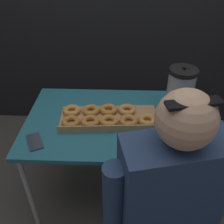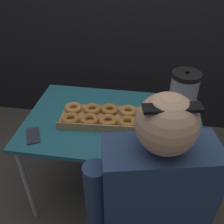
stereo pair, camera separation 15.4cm
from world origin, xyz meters
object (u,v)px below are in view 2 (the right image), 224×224
(person_seated, at_px, (152,216))
(coffee_urn, at_px, (183,96))
(donut_box, at_px, (106,117))
(cell_phone, at_px, (33,135))

(person_seated, bearing_deg, coffee_urn, -115.17)
(donut_box, xyz_separation_m, cell_phone, (-0.41, -0.23, -0.02))
(coffee_urn, height_order, cell_phone, coffee_urn)
(donut_box, distance_m, coffee_urn, 0.51)
(donut_box, height_order, coffee_urn, coffee_urn)
(coffee_urn, height_order, person_seated, person_seated)
(cell_phone, bearing_deg, coffee_urn, -5.72)
(coffee_urn, bearing_deg, cell_phone, -159.45)
(donut_box, distance_m, person_seated, 0.69)
(coffee_urn, bearing_deg, donut_box, -168.02)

